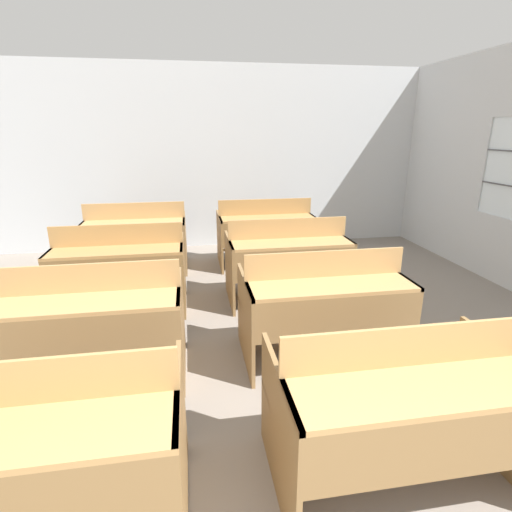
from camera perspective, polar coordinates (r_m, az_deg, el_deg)
wall_back at (r=6.59m, az=-7.01°, el=13.58°), size 7.06×0.06×2.83m
bench_front_left at (r=2.23m, az=-29.04°, el=-22.92°), size 1.31×0.82×0.94m
bench_front_right at (r=2.35m, az=20.00°, el=-19.35°), size 1.31×0.82×0.94m
bench_second_left at (r=3.27m, az=-22.19°, el=-8.60°), size 1.31×0.82×0.94m
bench_second_right at (r=3.36m, az=9.57°, el=-6.71°), size 1.31×0.82×0.94m
bench_third_left at (r=4.42m, az=-18.78°, el=-1.45°), size 1.31×0.82×0.94m
bench_third_right at (r=4.47m, az=4.48°, el=-0.34°), size 1.31×0.82×0.94m
bench_back_left at (r=5.64m, az=-16.69°, el=2.75°), size 1.31×0.82×0.94m
bench_back_right at (r=5.68m, az=1.31°, el=3.61°), size 1.31×0.82×0.94m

